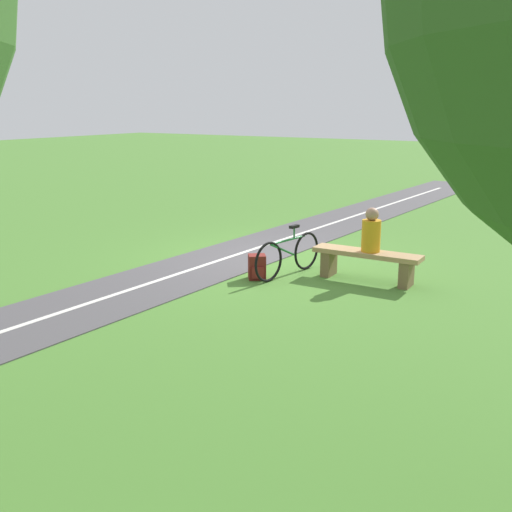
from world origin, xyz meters
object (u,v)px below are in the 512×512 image
person_seated (371,232)px  bicycle (288,255)px  bench (367,260)px  backpack (257,267)px

person_seated → bicycle: bearing=15.5°
bench → person_seated: bearing=180.0°
backpack → person_seated: bearing=-152.3°
bench → backpack: bench is taller
bench → person_seated: (-0.06, -0.00, 0.49)m
bicycle → bench: bearing=116.8°
bicycle → backpack: (0.34, 0.48, -0.16)m
bicycle → person_seated: bearing=116.2°
backpack → bench: bearing=-151.5°
bench → bicycle: 1.34m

